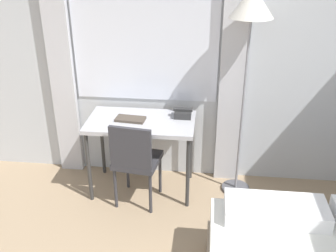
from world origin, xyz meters
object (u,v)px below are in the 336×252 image
Objects in this scene: desk_chair at (135,158)px; book at (130,119)px; desk at (141,127)px; telephone at (183,113)px; standing_lamp at (251,19)px.

book is (-0.08, 0.25, 0.28)m from desk_chair.
desk is 3.52× the size of book.
telephone reaches higher than book.
telephone is 0.50m from book.
desk_chair reaches higher than desk.
telephone is 0.63× the size of book.
telephone is at bearing 50.59° from desk_chair.
desk is at bearing -175.46° from standing_lamp.
desk is 0.13m from book.
desk_chair reaches higher than book.
desk is at bearing -162.86° from telephone.
book reaches higher than desk.
book is at bearing 116.13° from desk_chair.
desk_chair is 2.99× the size of book.
desk_chair is (-0.02, -0.26, -0.19)m from desk.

